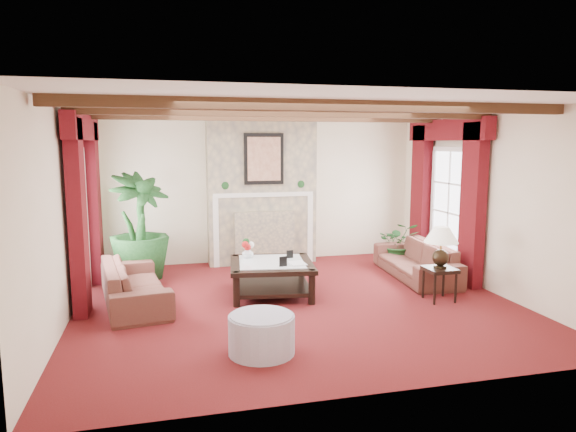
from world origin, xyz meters
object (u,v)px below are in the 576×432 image
object	(u,v)px
sofa_left	(134,277)
sofa_right	(416,254)
ottoman	(261,335)
potted_palm	(140,249)
side_table	(439,284)
coffee_table	(272,278)

from	to	relation	value
sofa_left	sofa_right	xyz separation A→B (m)	(4.51, 0.39, 0.00)
sofa_right	ottoman	distance (m)	3.98
potted_palm	ottoman	xyz separation A→B (m)	(1.37, -3.48, -0.29)
sofa_right	side_table	xyz separation A→B (m)	(-0.29, -1.25, -0.15)
sofa_left	coffee_table	xyz separation A→B (m)	(1.95, -0.01, -0.14)
potted_palm	coffee_table	size ratio (longest dim) A/B	1.67
sofa_left	ottoman	size ratio (longest dim) A/B	2.88
sofa_left	potted_palm	xyz separation A→B (m)	(0.03, 1.39, 0.10)
sofa_left	potted_palm	size ratio (longest dim) A/B	1.03
sofa_right	side_table	size ratio (longest dim) A/B	4.25
sofa_right	coffee_table	size ratio (longest dim) A/B	1.70
sofa_right	potted_palm	bearing A→B (deg)	-98.53
sofa_right	side_table	bearing A→B (deg)	-8.77
sofa_right	ottoman	xyz separation A→B (m)	(-3.11, -2.48, -0.18)
sofa_right	coffee_table	xyz separation A→B (m)	(-2.55, -0.40, -0.15)
sofa_right	coffee_table	world-z (taller)	sofa_right
side_table	ottoman	xyz separation A→B (m)	(-2.82, -1.22, -0.03)
ottoman	coffee_table	bearing A→B (deg)	75.12
ottoman	potted_palm	bearing A→B (deg)	111.53
coffee_table	ottoman	xyz separation A→B (m)	(-0.55, -2.08, -0.04)
sofa_left	potted_palm	bearing A→B (deg)	-10.00
sofa_right	side_table	world-z (taller)	sofa_right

